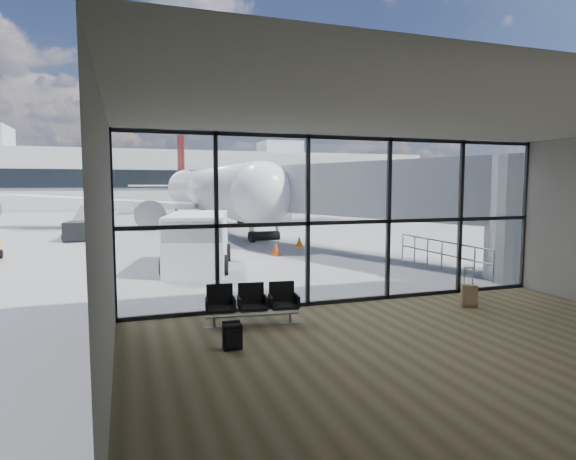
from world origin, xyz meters
TOP-DOWN VIEW (x-y plane):
  - ground at (0.00, 40.00)m, footprint 220.00×220.00m
  - lounge_shell at (0.00, -4.80)m, footprint 12.02×8.01m
  - glass_curtain_wall at (0.00, 0.00)m, footprint 12.10×0.12m
  - jet_bridge at (4.90, 7.07)m, footprint 8.00×16.50m
  - apron_railing at (5.60, 3.50)m, footprint 0.06×5.46m
  - far_terminal at (-0.59, 61.97)m, footprint 80.00×12.20m
  - tree_4 at (-21.00, 72.00)m, footprint 5.61×5.61m
  - tree_5 at (-15.00, 72.00)m, footprint 6.27×6.27m
  - seating_row at (-3.01, -1.15)m, footprint 2.12×0.83m
  - backpack at (-3.81, -2.70)m, footprint 0.37×0.34m
  - suitcase at (2.77, -1.51)m, footprint 0.44×0.38m
  - airliner at (0.64, 27.24)m, footprint 29.58×34.23m
  - service_van at (-3.11, 6.68)m, footprint 3.20×5.20m
  - belt_loader at (-8.08, 18.92)m, footprint 2.04×4.28m
  - traffic_cone_a at (-2.10, 9.46)m, footprint 0.48×0.48m
  - traffic_cone_b at (0.75, 9.00)m, footprint 0.43×0.43m
  - traffic_cone_c at (2.80, 11.53)m, footprint 0.40×0.40m

SIDE VIEW (x-z plane):
  - ground at x=0.00m, z-range 0.00..0.00m
  - backpack at x=-3.81m, z-range -0.01..0.54m
  - traffic_cone_c at x=2.80m, z-range -0.01..0.56m
  - traffic_cone_b at x=0.75m, z-range -0.02..0.59m
  - suitcase at x=2.77m, z-range -0.21..0.83m
  - traffic_cone_a at x=-2.10m, z-range -0.02..0.67m
  - seating_row at x=-3.01m, z-range 0.05..0.99m
  - belt_loader at x=-8.08m, z-range -0.31..1.59m
  - apron_railing at x=5.60m, z-range 0.16..1.27m
  - service_van at x=-3.11m, z-range 0.03..2.13m
  - glass_curtain_wall at x=0.00m, z-range 0.00..4.50m
  - lounge_shell at x=0.00m, z-range 0.40..4.91m
  - airliner at x=0.64m, z-range -1.72..7.10m
  - jet_bridge at x=4.90m, z-range 0.59..4.92m
  - far_terminal at x=-0.59m, z-range -1.29..9.71m
  - tree_4 at x=-21.00m, z-range 1.22..9.29m
  - tree_5 at x=-15.00m, z-range 1.36..10.39m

